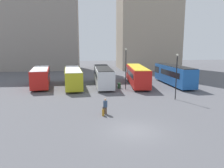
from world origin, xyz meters
TOP-DOWN VIEW (x-y plane):
  - ground_plane at (0.00, 0.00)m, footprint 160.00×160.00m
  - building_block_left at (-19.78, 46.66)m, footprint 28.10×10.02m
  - building_block_right at (13.88, 46.66)m, footprint 16.30×12.76m
  - bus_0 at (-11.12, 20.44)m, footprint 3.92×10.07m
  - bus_1 at (-5.88, 19.79)m, footprint 3.51×11.69m
  - bus_2 at (-0.91, 20.24)m, footprint 2.60×12.03m
  - bus_3 at (4.90, 20.16)m, footprint 3.67×12.62m
  - bus_4 at (11.10, 19.56)m, footprint 2.87×11.98m
  - traveler at (-1.90, 4.59)m, footprint 0.41×0.41m
  - suitcase at (-2.16, 4.14)m, footprint 0.20×0.43m
  - lamp_post_0 at (7.30, 9.45)m, footprint 0.28×0.28m
  - lamp_post_1 at (2.25, 16.40)m, footprint 0.28×0.28m
  - trash_bin at (1.39, 17.29)m, footprint 0.52×0.52m

SIDE VIEW (x-z plane):
  - ground_plane at x=0.00m, z-range 0.00..0.00m
  - suitcase at x=-2.16m, z-range -0.14..0.78m
  - trash_bin at x=1.39m, z-range 0.00..0.85m
  - traveler at x=-1.90m, z-range 0.15..1.72m
  - bus_1 at x=-5.88m, z-range 0.14..3.09m
  - bus_0 at x=-11.12m, z-range 0.13..3.15m
  - bus_2 at x=-0.91m, z-range 0.14..3.20m
  - bus_3 at x=4.90m, z-range 0.15..3.28m
  - bus_4 at x=11.10m, z-range 0.15..3.44m
  - lamp_post_0 at x=7.30m, z-range 0.50..6.15m
  - lamp_post_1 at x=2.25m, z-range 0.51..6.72m
  - building_block_left at x=-19.78m, z-range 0.00..28.13m
  - building_block_right at x=13.88m, z-range 0.00..37.83m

